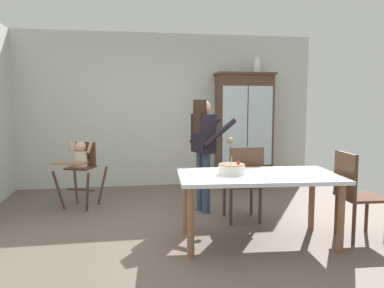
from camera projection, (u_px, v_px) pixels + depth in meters
ground_plane at (191, 232)px, 4.41m from camera, size 6.24×6.24×0.00m
wall_back at (167, 110)px, 6.84m from camera, size 5.32×0.06×2.70m
china_cabinet at (244, 129)px, 6.84m from camera, size 1.04×0.48×2.01m
ceramic_vase at (257, 66)px, 6.76m from camera, size 0.13×0.13×0.27m
high_chair_with_toddler at (81, 162)px, 5.41m from camera, size 0.75×0.82×0.95m
adult_person at (204, 141)px, 5.15m from camera, size 0.61×0.59×1.53m
dining_table at (258, 182)px, 4.05m from camera, size 1.74×1.03×0.74m
birthday_cake at (232, 169)px, 4.04m from camera, size 0.28×0.28×0.19m
dining_chair_far_side at (244, 179)px, 4.72m from camera, size 0.45×0.45×0.96m
dining_chair_right_end at (353, 189)px, 4.15m from camera, size 0.46×0.46×0.96m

